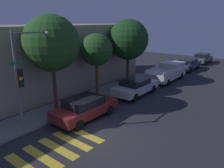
# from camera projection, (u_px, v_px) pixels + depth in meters

# --- Properties ---
(ground_plane) EXTENTS (60.00, 60.00, 0.00)m
(ground_plane) POSITION_uv_depth(u_px,v_px,m) (97.00, 138.00, 11.16)
(ground_plane) COLOR #28282D
(sidewalk) EXTENTS (26.00, 2.34, 0.14)m
(sidewalk) POSITION_uv_depth(u_px,v_px,m) (45.00, 115.00, 13.74)
(sidewalk) COLOR slate
(sidewalk) RESTS_ON ground
(building_row) EXTENTS (26.00, 6.00, 5.43)m
(building_row) POSITION_uv_depth(u_px,v_px,m) (4.00, 65.00, 15.72)
(building_row) COLOR gray
(building_row) RESTS_ON ground
(crosswalk) EXTENTS (5.59, 2.60, 0.00)m
(crosswalk) POSITION_uv_depth(u_px,v_px,m) (42.00, 157.00, 9.61)
(crosswalk) COLOR gold
(crosswalk) RESTS_ON ground
(traffic_light_pole) EXTENTS (2.51, 0.56, 5.34)m
(traffic_light_pole) POSITION_uv_depth(u_px,v_px,m) (26.00, 68.00, 11.04)
(traffic_light_pole) COLOR slate
(traffic_light_pole) RESTS_ON ground
(sedan_near_corner) EXTENTS (4.23, 1.79, 1.36)m
(sedan_near_corner) POSITION_uv_depth(u_px,v_px,m) (85.00, 108.00, 13.18)
(sedan_near_corner) COLOR maroon
(sedan_near_corner) RESTS_ON ground
(sedan_middle) EXTENTS (4.40, 1.84, 1.31)m
(sedan_middle) POSITION_uv_depth(u_px,v_px,m) (136.00, 86.00, 17.48)
(sedan_middle) COLOR #B7BABF
(sedan_middle) RESTS_ON ground
(pickup_truck) EXTENTS (5.26, 2.10, 1.63)m
(pickup_truck) POSITION_uv_depth(u_px,v_px,m) (167.00, 72.00, 21.92)
(pickup_truck) COLOR #BCBCC1
(pickup_truck) RESTS_ON ground
(sedan_far_end) EXTENTS (4.67, 1.77, 1.34)m
(sedan_far_end) POSITION_uv_depth(u_px,v_px,m) (188.00, 64.00, 26.31)
(sedan_far_end) COLOR #2D3351
(sedan_far_end) RESTS_ON ground
(sedan_tail_of_row) EXTENTS (4.24, 1.76, 1.36)m
(sedan_tail_of_row) POSITION_uv_depth(u_px,v_px,m) (202.00, 58.00, 30.54)
(sedan_tail_of_row) COLOR #4C5156
(sedan_tail_of_row) RESTS_ON ground
(tree_near_corner) EXTENTS (3.48, 3.48, 6.19)m
(tree_near_corner) POSITION_uv_depth(u_px,v_px,m) (51.00, 43.00, 13.31)
(tree_near_corner) COLOR #42301E
(tree_near_corner) RESTS_ON ground
(tree_midblock) EXTENTS (2.48, 2.48, 4.88)m
(tree_midblock) POSITION_uv_depth(u_px,v_px,m) (96.00, 50.00, 16.60)
(tree_midblock) COLOR #4C3823
(tree_midblock) RESTS_ON ground
(tree_far_end) EXTENTS (3.63, 3.63, 5.94)m
(tree_far_end) POSITION_uv_depth(u_px,v_px,m) (128.00, 40.00, 19.68)
(tree_far_end) COLOR #42301E
(tree_far_end) RESTS_ON ground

